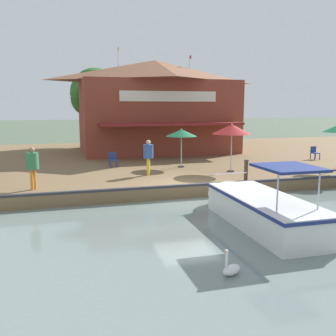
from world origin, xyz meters
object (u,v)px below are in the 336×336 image
object	(u,v)px
waterfront_restaurant	(155,105)
person_at_quay_edge	(32,163)
person_near_entrance	(148,153)
swan	(231,269)
patio_umbrella_near_quay_edge	(181,133)
patio_umbrella_far_corner	(232,129)
cafe_chair_back_row_seat	(314,152)
motorboat_mid_row	(256,206)
cafe_chair_far_corner_seat	(113,159)
mooring_post	(246,171)
tree_upstream_bank	(94,95)

from	to	relation	value
waterfront_restaurant	person_at_quay_edge	xyz separation A→B (m)	(12.45, -8.37, -2.41)
waterfront_restaurant	person_at_quay_edge	world-z (taller)	waterfront_restaurant
person_at_quay_edge	person_near_entrance	bearing A→B (deg)	110.22
person_near_entrance	swan	bearing A→B (deg)	-2.49
patio_umbrella_near_quay_edge	swan	size ratio (longest dim) A/B	3.20
patio_umbrella_far_corner	swan	size ratio (longest dim) A/B	3.71
cafe_chair_back_row_seat	swan	size ratio (longest dim) A/B	1.23
person_near_entrance	motorboat_mid_row	distance (m)	7.44
patio_umbrella_near_quay_edge	cafe_chair_far_corner_seat	size ratio (longest dim) A/B	2.60
motorboat_mid_row	waterfront_restaurant	bearing A→B (deg)	177.39
patio_umbrella_near_quay_edge	patio_umbrella_far_corner	xyz separation A→B (m)	(2.19, 2.07, 0.30)
patio_umbrella_near_quay_edge	patio_umbrella_far_corner	bearing A→B (deg)	43.44
mooring_post	cafe_chair_far_corner_seat	bearing A→B (deg)	-138.84
cafe_chair_back_row_seat	mooring_post	size ratio (longest dim) A/B	0.83
patio_umbrella_far_corner	swan	world-z (taller)	patio_umbrella_far_corner
patio_umbrella_near_quay_edge	mooring_post	xyz separation A→B (m)	(4.89, 1.55, -1.44)
cafe_chair_far_corner_seat	person_near_entrance	xyz separation A→B (m)	(3.14, 1.36, 0.66)
waterfront_restaurant	cafe_chair_far_corner_seat	world-z (taller)	waterfront_restaurant
patio_umbrella_near_quay_edge	patio_umbrella_far_corner	distance (m)	3.03
motorboat_mid_row	person_near_entrance	bearing A→B (deg)	-162.66
person_near_entrance	patio_umbrella_far_corner	bearing A→B (deg)	87.22
person_near_entrance	mooring_post	world-z (taller)	person_near_entrance
patio_umbrella_far_corner	person_near_entrance	world-z (taller)	patio_umbrella_far_corner
cafe_chair_back_row_seat	cafe_chair_far_corner_seat	distance (m)	13.21
cafe_chair_far_corner_seat	swan	bearing A→B (deg)	3.73
waterfront_restaurant	patio_umbrella_near_quay_edge	bearing A→B (deg)	-4.04
patio_umbrella_near_quay_edge	mooring_post	world-z (taller)	patio_umbrella_near_quay_edge
patio_umbrella_far_corner	tree_upstream_bank	bearing A→B (deg)	-158.98
patio_umbrella_far_corner	person_at_quay_edge	bearing A→B (deg)	-79.83
cafe_chair_back_row_seat	tree_upstream_bank	bearing A→B (deg)	-132.81
motorboat_mid_row	swan	bearing A→B (deg)	-36.29
patio_umbrella_far_corner	motorboat_mid_row	world-z (taller)	patio_umbrella_far_corner
mooring_post	cafe_chair_back_row_seat	bearing A→B (deg)	125.04
waterfront_restaurant	cafe_chair_far_corner_seat	xyz separation A→B (m)	(7.33, -4.35, -3.07)
tree_upstream_bank	patio_umbrella_far_corner	bearing A→B (deg)	21.02
cafe_chair_far_corner_seat	motorboat_mid_row	world-z (taller)	motorboat_mid_row
cafe_chair_back_row_seat	mooring_post	xyz separation A→B (m)	(5.54, -7.91, 0.04)
patio_umbrella_far_corner	tree_upstream_bank	xyz separation A→B (m)	(-15.02, -5.77, 2.19)
mooring_post	swan	distance (m)	8.93
cafe_chair_back_row_seat	person_near_entrance	distance (m)	12.15
person_at_quay_edge	cafe_chair_back_row_seat	bearing A→B (deg)	104.98
patio_umbrella_far_corner	swan	distance (m)	11.82
cafe_chair_far_corner_seat	tree_upstream_bank	world-z (taller)	tree_upstream_bank
waterfront_restaurant	person_near_entrance	size ratio (longest dim) A/B	6.64
person_at_quay_edge	mooring_post	size ratio (longest dim) A/B	1.75
cafe_chair_far_corner_seat	mooring_post	size ratio (longest dim) A/B	0.83
person_at_quay_edge	motorboat_mid_row	distance (m)	9.17
motorboat_mid_row	patio_umbrella_near_quay_edge	bearing A→B (deg)	178.75
motorboat_mid_row	tree_upstream_bank	bearing A→B (deg)	-170.89
cafe_chair_far_corner_seat	patio_umbrella_far_corner	bearing A→B (deg)	60.05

